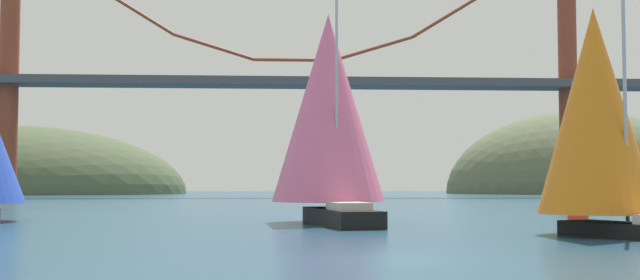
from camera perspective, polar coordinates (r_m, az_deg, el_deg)
The scene contains 7 objects.
ground_plane at distance 21.89m, azimuth 4.24°, elevation -8.73°, with size 360.00×360.00×0.00m, color navy.
headland_left at distance 165.07m, azimuth -21.78°, elevation -3.67°, with size 69.05×44.00×26.89m, color #4C5B3D.
headland_right at distance 168.75m, azimuth 18.59°, elevation -3.72°, with size 55.41×44.00×33.74m, color #5B6647.
suspension_bridge at distance 117.88m, azimuth -1.90°, elevation 5.17°, with size 120.26×6.00×42.99m.
sailboat_pink_spinnaker at distance 41.71m, azimuth 0.65°, elevation 2.09°, with size 6.98×10.34×11.59m.
sailboat_orange_sail at distance 33.40m, azimuth 19.62°, elevation 1.73°, with size 6.27×8.65×9.46m.
channel_buoy at distance 44.19m, azimuth 18.36°, elevation -5.28°, with size 1.10×1.10×2.64m.
Camera 1 is at (-2.85, -21.60, 2.13)m, focal length 43.73 mm.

